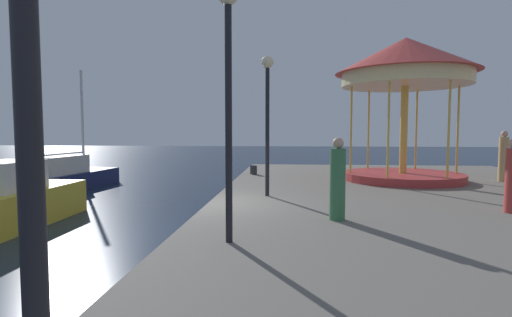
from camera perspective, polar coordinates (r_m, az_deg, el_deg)
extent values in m
plane|color=#162338|center=(10.96, -6.87, -10.46)|extent=(120.00, 120.00, 0.00)
cube|color=slate|center=(11.53, 27.76, -8.13)|extent=(13.26, 24.70, 0.80)
cube|color=#19214C|center=(20.25, -25.43, -3.00)|extent=(2.23, 6.09, 0.80)
cube|color=beige|center=(19.72, -26.46, -0.86)|extent=(1.41, 2.72, 0.81)
cylinder|color=silver|center=(21.05, -23.85, 5.03)|extent=(0.12, 0.12, 4.88)
cylinder|color=silver|center=(19.98, -25.89, 0.63)|extent=(0.34, 2.68, 0.08)
cube|color=gold|center=(13.60, -31.31, -5.91)|extent=(1.97, 4.29, 1.06)
cube|color=beige|center=(13.14, -32.56, -2.13)|extent=(1.37, 1.89, 0.83)
cube|color=#4C6070|center=(13.88, -30.22, -1.06)|extent=(1.17, 0.10, 0.37)
cylinder|color=#B23333|center=(16.44, 20.47, -2.47)|extent=(4.53, 4.53, 0.30)
cylinder|color=gold|center=(16.34, 20.63, 3.90)|extent=(0.28, 0.28, 3.35)
cylinder|color=#F2E099|center=(16.46, 20.80, 10.60)|extent=(4.80, 4.80, 0.50)
cone|color=#C63D38|center=(16.60, 20.88, 13.78)|extent=(5.33, 5.33, 1.35)
cylinder|color=gold|center=(17.00, 27.20, 3.70)|extent=(0.08, 0.08, 3.35)
cylinder|color=gold|center=(18.30, 22.20, 3.84)|extent=(0.08, 0.08, 3.35)
cylinder|color=gold|center=(17.81, 15.98, 3.99)|extent=(0.08, 0.08, 3.35)
cylinder|color=gold|center=(15.92, 13.61, 4.04)|extent=(0.08, 0.08, 3.35)
cylinder|color=gold|center=(14.40, 18.63, 3.96)|extent=(0.08, 0.08, 3.35)
cylinder|color=gold|center=(15.00, 26.15, 3.76)|extent=(0.08, 0.08, 3.35)
cylinder|color=black|center=(2.12, -30.02, 3.15)|extent=(0.12, 0.12, 3.84)
cylinder|color=black|center=(6.76, -3.99, 4.70)|extent=(0.12, 0.12, 4.03)
cylinder|color=black|center=(11.64, 1.66, 3.75)|extent=(0.12, 0.12, 3.76)
sphere|color=#F9E5B2|center=(11.81, 1.68, 13.80)|extent=(0.36, 0.36, 0.36)
cylinder|color=#2D2D33|center=(17.44, -0.25, -1.69)|extent=(0.24, 0.24, 0.40)
cylinder|color=#2D2D33|center=(17.70, -0.47, -1.61)|extent=(0.24, 0.24, 0.40)
cylinder|color=tan|center=(17.71, 32.21, -0.11)|extent=(0.34, 0.34, 1.70)
sphere|color=tan|center=(17.67, 32.32, 3.04)|extent=(0.24, 0.24, 0.24)
cylinder|color=#387247|center=(8.73, 11.73, -3.69)|extent=(0.34, 0.34, 1.55)
sphere|color=tan|center=(8.65, 11.82, 2.21)|extent=(0.24, 0.24, 0.24)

